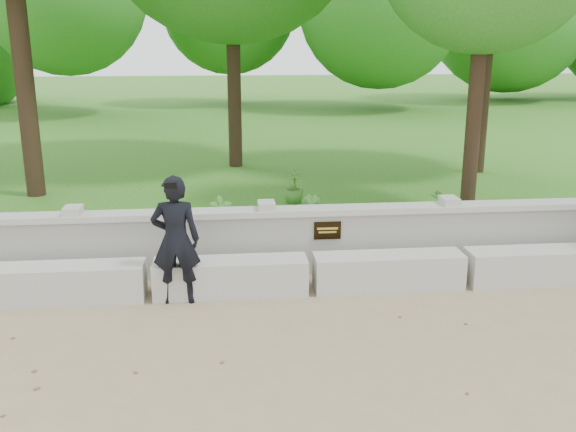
{
  "coord_description": "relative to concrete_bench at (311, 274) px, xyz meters",
  "views": [
    {
      "loc": [
        -1.05,
        -5.6,
        3.09
      ],
      "look_at": [
        -0.29,
        1.87,
        1.0
      ],
      "focal_mm": 40.0,
      "sensor_mm": 36.0,
      "label": 1
    }
  ],
  "objects": [
    {
      "name": "ground",
      "position": [
        -0.0,
        -1.9,
        -0.22
      ],
      "size": [
        80.0,
        80.0,
        0.0
      ],
      "primitive_type": "plane",
      "color": "#937F5A",
      "rests_on": "ground"
    },
    {
      "name": "lawn",
      "position": [
        -0.0,
        12.1,
        -0.1
      ],
      "size": [
        40.0,
        22.0,
        0.25
      ],
      "primitive_type": "cube",
      "color": "#25621A",
      "rests_on": "ground"
    },
    {
      "name": "concrete_bench",
      "position": [
        0.0,
        0.0,
        0.0
      ],
      "size": [
        11.9,
        0.45,
        0.45
      ],
      "color": "#AEACA4",
      "rests_on": "ground"
    },
    {
      "name": "parapet_wall",
      "position": [
        0.0,
        0.7,
        0.24
      ],
      "size": [
        12.5,
        0.35,
        0.9
      ],
      "color": "#A3A19A",
      "rests_on": "ground"
    },
    {
      "name": "man_main",
      "position": [
        -1.64,
        -0.18,
        0.56
      ],
      "size": [
        0.58,
        0.52,
        1.57
      ],
      "color": "black",
      "rests_on": "ground"
    },
    {
      "name": "shrub_a",
      "position": [
        -1.1,
        1.4,
        0.36
      ],
      "size": [
        0.41,
        0.34,
        0.66
      ],
      "primitive_type": "imported",
      "rotation": [
        0.0,
        0.0,
        0.35
      ],
      "color": "#3D7628",
      "rests_on": "lawn"
    },
    {
      "name": "shrub_b",
      "position": [
        0.2,
        1.4,
        0.34
      ],
      "size": [
        0.44,
        0.45,
        0.64
      ],
      "primitive_type": "imported",
      "rotation": [
        0.0,
        0.0,
        2.3
      ],
      "color": "#3D7628",
      "rests_on": "lawn"
    },
    {
      "name": "shrub_c",
      "position": [
        2.26,
        1.4,
        0.34
      ],
      "size": [
        0.74,
        0.73,
        0.62
      ],
      "primitive_type": "imported",
      "rotation": [
        0.0,
        0.0,
        3.83
      ],
      "color": "#3D7628",
      "rests_on": "lawn"
    },
    {
      "name": "shrub_d",
      "position": [
        0.17,
        3.49,
        0.33
      ],
      "size": [
        0.46,
        0.46,
        0.62
      ],
      "primitive_type": "imported",
      "rotation": [
        0.0,
        0.0,
        5.6
      ],
      "color": "#3D7628",
      "rests_on": "lawn"
    }
  ]
}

